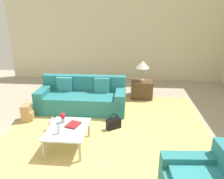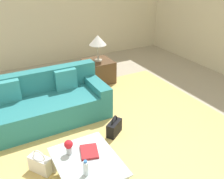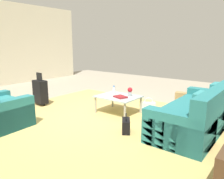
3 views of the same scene
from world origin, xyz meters
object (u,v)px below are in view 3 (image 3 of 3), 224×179
object	(u,v)px
flower_vase	(130,91)
backpack_tan	(181,100)
couch	(200,115)
coffee_table_book	(120,97)
handbag_white	(148,107)
handbag_black	(126,125)
coffee_table	(118,98)
suitcase_black	(40,91)
water_bottle	(114,90)

from	to	relation	value
flower_vase	backpack_tan	xyz separation A→B (m)	(-0.78, -1.14, -0.33)
couch	coffee_table_book	distance (m)	1.69
handbag_white	backpack_tan	bearing A→B (deg)	-120.43
coffee_table_book	handbag_black	xyz separation A→B (m)	(-0.66, 0.73, -0.29)
coffee_table	backpack_tan	xyz separation A→B (m)	(-1.00, -1.29, -0.16)
flower_vase	handbag_black	world-z (taller)	flower_vase
suitcase_black	handbag_white	xyz separation A→B (m)	(-2.52, -1.18, -0.23)
handbag_white	handbag_black	bearing A→B (deg)	101.09
coffee_table	handbag_white	xyz separation A→B (m)	(-0.52, -0.48, -0.23)
water_bottle	suitcase_black	bearing A→B (deg)	23.96
couch	suitcase_black	distance (m)	3.88
water_bottle	coffee_table_book	distance (m)	0.38
handbag_white	backpack_tan	distance (m)	0.95
coffee_table	handbag_black	world-z (taller)	coffee_table
water_bottle	coffee_table_book	size ratio (longest dim) A/B	0.74
handbag_black	coffee_table_book	bearing A→B (deg)	-47.99
flower_vase	handbag_white	size ratio (longest dim) A/B	0.57
water_bottle	handbag_black	distance (m)	1.38
suitcase_black	backpack_tan	size ratio (longest dim) A/B	2.12
suitcase_black	handbag_black	world-z (taller)	suitcase_black
coffee_table	backpack_tan	distance (m)	1.64
water_bottle	coffee_table	bearing A→B (deg)	153.43
flower_vase	handbag_white	world-z (taller)	flower_vase
coffee_table_book	coffee_table	bearing A→B (deg)	-16.98
flower_vase	backpack_tan	distance (m)	1.42
couch	handbag_black	bearing A→B (deg)	41.69
handbag_black	backpack_tan	bearing A→B (deg)	-96.15
flower_vase	backpack_tan	bearing A→B (deg)	-124.45
couch	handbag_black	xyz separation A→B (m)	(1.02, 0.91, -0.17)
coffee_table	handbag_white	distance (m)	0.74
flower_vase	handbag_black	xyz separation A→B (m)	(-0.56, 0.96, -0.40)
couch	water_bottle	xyz separation A→B (m)	(2.00, -0.00, 0.20)
water_bottle	suitcase_black	distance (m)	1.97
couch	coffee_table_book	bearing A→B (deg)	6.13
couch	coffee_table	world-z (taller)	couch
coffee_table	handbag_white	size ratio (longest dim) A/B	2.58
couch	water_bottle	bearing A→B (deg)	-0.00
coffee_table	backpack_tan	bearing A→B (deg)	-127.84
couch	flower_vase	world-z (taller)	couch
handbag_white	coffee_table	bearing A→B (deg)	42.28
coffee_table_book	handbag_white	world-z (taller)	coffee_table_book
coffee_table	handbag_white	bearing A→B (deg)	-137.72
handbag_white	water_bottle	bearing A→B (deg)	27.48
coffee_table_book	handbag_black	size ratio (longest dim) A/B	0.77
couch	backpack_tan	bearing A→B (deg)	-56.29
couch	backpack_tan	xyz separation A→B (m)	(0.79, -1.19, -0.10)
suitcase_black	backpack_tan	distance (m)	3.61
coffee_table	handbag_black	bearing A→B (deg)	133.83
coffee_table	suitcase_black	xyz separation A→B (m)	(2.00, 0.70, 0.00)
handbag_white	flower_vase	bearing A→B (deg)	47.04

